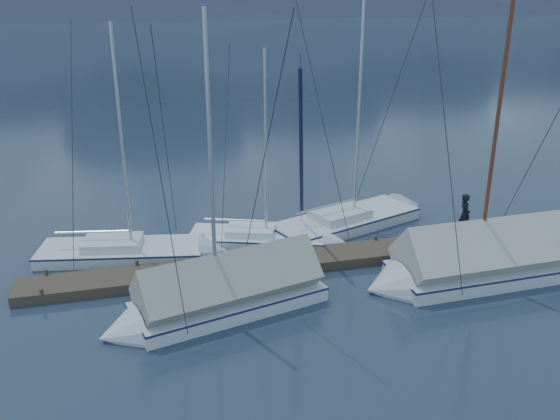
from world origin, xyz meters
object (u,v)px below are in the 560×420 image
(sailboat_open_right, at_px, (363,218))
(sailboat_open_left, at_px, (146,252))
(person, at_px, (465,215))
(sailboat_covered_far, at_px, (212,299))
(sailboat_covered_near, at_px, (474,265))
(sailboat_open_mid, at_px, (277,240))

(sailboat_open_right, bearing_deg, sailboat_open_left, -172.19)
(sailboat_open_right, distance_m, person, 4.37)
(sailboat_open_left, height_order, sailboat_covered_far, sailboat_covered_far)
(person, bearing_deg, sailboat_covered_near, 165.26)
(sailboat_covered_near, height_order, person, sailboat_covered_near)
(sailboat_open_right, distance_m, sailboat_covered_far, 9.51)
(sailboat_covered_far, bearing_deg, sailboat_open_right, 39.08)
(sailboat_open_mid, relative_size, sailboat_covered_near, 0.78)
(sailboat_open_left, height_order, person, sailboat_open_left)
(sailboat_open_right, height_order, person, sailboat_open_right)
(sailboat_open_right, bearing_deg, sailboat_open_mid, -162.36)
(sailboat_open_left, distance_m, sailboat_open_mid, 5.08)
(sailboat_open_left, height_order, sailboat_covered_near, sailboat_covered_near)
(sailboat_open_right, height_order, sailboat_covered_near, sailboat_covered_near)
(sailboat_covered_far, distance_m, person, 10.75)
(sailboat_open_left, relative_size, sailboat_covered_near, 0.88)
(sailboat_open_mid, distance_m, sailboat_open_right, 4.34)
(sailboat_open_right, distance_m, sailboat_covered_near, 6.17)
(sailboat_open_right, bearing_deg, person, -46.14)
(sailboat_open_mid, xyz_separation_m, sailboat_covered_far, (-3.24, -4.68, 0.34))
(sailboat_open_left, bearing_deg, sailboat_covered_near, -23.08)
(sailboat_open_left, relative_size, person, 5.45)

